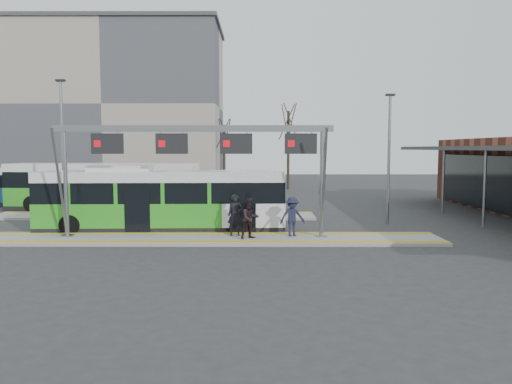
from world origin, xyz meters
TOP-DOWN VIEW (x-y plane):
  - ground at (0.00, 0.00)m, footprint 120.00×120.00m
  - platform_main at (0.00, 0.00)m, footprint 22.00×3.00m
  - platform_second at (-4.00, 8.00)m, footprint 20.00×3.00m
  - tactile_main at (0.00, 0.00)m, footprint 22.00×2.65m
  - tactile_second at (-4.00, 9.15)m, footprint 20.00×0.35m
  - gantry at (-0.35, 0.25)m, footprint 13.00×1.68m
  - apartment_block at (-14.00, 36.00)m, footprint 24.50×12.50m
  - hero_bus at (-2.45, 2.61)m, footprint 12.56×3.06m
  - bg_bus_green at (-8.20, 11.44)m, footprint 13.11×3.59m
  - passenger_a at (1.43, 0.47)m, footprint 0.76×0.54m
  - passenger_b at (2.15, -0.30)m, footprint 1.14×1.06m
  - passenger_c at (4.13, 0.33)m, footprint 1.31×0.91m
  - tree_left at (-1.13, 31.16)m, footprint 1.40×1.40m
  - tree_mid at (5.70, 29.46)m, footprint 1.40×1.40m
  - tree_far at (-19.57, 31.93)m, footprint 1.40×1.40m
  - lamp_west at (-8.42, 4.98)m, footprint 0.50×0.25m
  - lamp_east at (9.91, 5.29)m, footprint 0.50×0.25m

SIDE VIEW (x-z plane):
  - ground at x=0.00m, z-range 0.00..0.00m
  - platform_main at x=0.00m, z-range 0.00..0.15m
  - platform_second at x=-4.00m, z-range 0.00..0.15m
  - tactile_main at x=0.00m, z-range 0.15..0.17m
  - tactile_second at x=-4.00m, z-range 0.15..0.17m
  - passenger_c at x=4.13m, z-range 0.15..2.01m
  - passenger_b at x=2.15m, z-range 0.15..2.01m
  - passenger_a at x=1.43m, z-range 0.15..2.11m
  - hero_bus at x=-2.45m, z-range -0.14..3.29m
  - bg_bus_green at x=-8.20m, z-range -0.02..3.22m
  - lamp_east at x=9.91m, z-range 0.24..7.57m
  - lamp_west at x=-8.42m, z-range 0.24..8.33m
  - gantry at x=-0.35m, z-range 1.70..6.90m
  - tree_left at x=-1.13m, z-range 2.00..9.75m
  - tree_far at x=-19.57m, z-range 2.19..10.68m
  - tree_mid at x=5.70m, z-range 2.39..11.65m
  - apartment_block at x=-14.00m, z-range 0.01..18.41m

